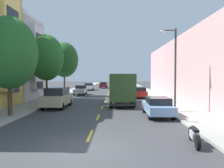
{
  "coord_description": "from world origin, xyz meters",
  "views": [
    {
      "loc": [
        1.31,
        -9.07,
        3.02
      ],
      "look_at": [
        0.64,
        28.41,
        1.64
      ],
      "focal_mm": 35.54,
      "sensor_mm": 36.0,
      "label": 1
    }
  ],
  "objects_px": {
    "parked_suv_black": "(127,83)",
    "parked_wagon_red": "(139,92)",
    "street_tree_nearest": "(9,53)",
    "street_tree_third": "(64,60)",
    "moving_burgundy_sedan": "(103,85)",
    "street_tree_second": "(46,58)",
    "parked_sedan_sky": "(158,106)",
    "street_lamp": "(173,63)",
    "parked_suv_champagne": "(57,97)",
    "delivery_box_truck": "(121,87)",
    "parked_hatchback_silver": "(80,90)",
    "parked_motorcycle": "(194,135)",
    "parked_wagon_white": "(89,86)"
  },
  "relations": [
    {
      "from": "street_tree_nearest",
      "to": "parked_hatchback_silver",
      "type": "bearing_deg",
      "value": 84.18
    },
    {
      "from": "delivery_box_truck",
      "to": "parked_wagon_white",
      "type": "bearing_deg",
      "value": 104.97
    },
    {
      "from": "street_tree_second",
      "to": "street_lamp",
      "type": "bearing_deg",
      "value": -27.67
    },
    {
      "from": "street_tree_nearest",
      "to": "street_tree_second",
      "type": "height_order",
      "value": "street_tree_second"
    },
    {
      "from": "parked_suv_champagne",
      "to": "parked_hatchback_silver",
      "type": "height_order",
      "value": "parked_suv_champagne"
    },
    {
      "from": "street_tree_second",
      "to": "parked_suv_black",
      "type": "xyz_separation_m",
      "value": [
        10.86,
        36.08,
        -4.04
      ]
    },
    {
      "from": "street_tree_nearest",
      "to": "delivery_box_truck",
      "type": "distance_m",
      "value": 11.39
    },
    {
      "from": "street_tree_second",
      "to": "street_tree_third",
      "type": "distance_m",
      "value": 8.56
    },
    {
      "from": "parked_wagon_red",
      "to": "parked_wagon_white",
      "type": "distance_m",
      "value": 18.41
    },
    {
      "from": "street_tree_third",
      "to": "parked_wagon_red",
      "type": "relative_size",
      "value": 1.66
    },
    {
      "from": "street_tree_second",
      "to": "parked_wagon_red",
      "type": "relative_size",
      "value": 1.57
    },
    {
      "from": "street_tree_nearest",
      "to": "parked_sedan_sky",
      "type": "xyz_separation_m",
      "value": [
        10.83,
        0.66,
        -3.92
      ]
    },
    {
      "from": "parked_suv_black",
      "to": "parked_hatchback_silver",
      "type": "xyz_separation_m",
      "value": [
        -8.86,
        -25.06,
        -0.23
      ]
    },
    {
      "from": "street_tree_nearest",
      "to": "street_lamp",
      "type": "xyz_separation_m",
      "value": [
        12.35,
        2.07,
        -0.65
      ]
    },
    {
      "from": "street_lamp",
      "to": "parked_suv_champagne",
      "type": "relative_size",
      "value": 1.39
    },
    {
      "from": "street_tree_nearest",
      "to": "parked_sedan_sky",
      "type": "relative_size",
      "value": 1.59
    },
    {
      "from": "parked_wagon_red",
      "to": "moving_burgundy_sedan",
      "type": "bearing_deg",
      "value": 104.29
    },
    {
      "from": "parked_hatchback_silver",
      "to": "moving_burgundy_sedan",
      "type": "height_order",
      "value": "parked_hatchback_silver"
    },
    {
      "from": "parked_wagon_red",
      "to": "street_tree_third",
      "type": "bearing_deg",
      "value": 167.26
    },
    {
      "from": "delivery_box_truck",
      "to": "parked_wagon_red",
      "type": "bearing_deg",
      "value": 70.13
    },
    {
      "from": "parked_sedan_sky",
      "to": "parked_motorcycle",
      "type": "height_order",
      "value": "parked_sedan_sky"
    },
    {
      "from": "street_tree_third",
      "to": "parked_sedan_sky",
      "type": "distance_m",
      "value": 20.22
    },
    {
      "from": "parked_wagon_red",
      "to": "parked_sedan_sky",
      "type": "bearing_deg",
      "value": -90.0
    },
    {
      "from": "street_tree_third",
      "to": "delivery_box_truck",
      "type": "height_order",
      "value": "street_tree_third"
    },
    {
      "from": "street_lamp",
      "to": "delivery_box_truck",
      "type": "relative_size",
      "value": 0.86
    },
    {
      "from": "street_tree_third",
      "to": "moving_burgundy_sedan",
      "type": "relative_size",
      "value": 1.75
    },
    {
      "from": "parked_suv_black",
      "to": "parked_wagon_red",
      "type": "height_order",
      "value": "parked_suv_black"
    },
    {
      "from": "street_tree_nearest",
      "to": "parked_hatchback_silver",
      "type": "distance_m",
      "value": 20.05
    },
    {
      "from": "street_lamp",
      "to": "street_tree_third",
      "type": "bearing_deg",
      "value": 129.42
    },
    {
      "from": "street_tree_third",
      "to": "street_lamp",
      "type": "distance_m",
      "value": 19.49
    },
    {
      "from": "street_tree_nearest",
      "to": "parked_suv_champagne",
      "type": "xyz_separation_m",
      "value": [
        2.14,
        5.01,
        -3.69
      ]
    },
    {
      "from": "parked_motorcycle",
      "to": "street_tree_second",
      "type": "bearing_deg",
      "value": 127.12
    },
    {
      "from": "parked_wagon_red",
      "to": "parked_hatchback_silver",
      "type": "height_order",
      "value": "same"
    },
    {
      "from": "street_lamp",
      "to": "parked_hatchback_silver",
      "type": "height_order",
      "value": "street_lamp"
    },
    {
      "from": "delivery_box_truck",
      "to": "street_tree_third",
      "type": "bearing_deg",
      "value": 130.18
    },
    {
      "from": "street_tree_third",
      "to": "street_tree_nearest",
      "type": "bearing_deg",
      "value": -90.0
    },
    {
      "from": "street_tree_third",
      "to": "parked_wagon_red",
      "type": "xyz_separation_m",
      "value": [
        10.83,
        -2.45,
        -4.6
      ]
    },
    {
      "from": "parked_hatchback_silver",
      "to": "street_tree_third",
      "type": "bearing_deg",
      "value": -128.9
    },
    {
      "from": "parked_suv_black",
      "to": "parked_hatchback_silver",
      "type": "distance_m",
      "value": 26.58
    },
    {
      "from": "parked_suv_black",
      "to": "parked_motorcycle",
      "type": "xyz_separation_m",
      "value": [
        0.3,
        -50.82,
        -0.58
      ]
    },
    {
      "from": "street_tree_second",
      "to": "parked_wagon_red",
      "type": "distance_m",
      "value": 13.13
    },
    {
      "from": "parked_hatchback_silver",
      "to": "parked_motorcycle",
      "type": "bearing_deg",
      "value": -70.43
    },
    {
      "from": "delivery_box_truck",
      "to": "parked_hatchback_silver",
      "type": "xyz_separation_m",
      "value": [
        -6.21,
        12.19,
        -1.09
      ]
    },
    {
      "from": "parked_suv_black",
      "to": "parked_motorcycle",
      "type": "distance_m",
      "value": 50.82
    },
    {
      "from": "moving_burgundy_sedan",
      "to": "parked_motorcycle",
      "type": "distance_m",
      "value": 45.78
    },
    {
      "from": "parked_sedan_sky",
      "to": "street_tree_nearest",
      "type": "bearing_deg",
      "value": -176.5
    },
    {
      "from": "parked_motorcycle",
      "to": "parked_wagon_white",
      "type": "bearing_deg",
      "value": 103.98
    },
    {
      "from": "street_tree_third",
      "to": "street_lamp",
      "type": "height_order",
      "value": "street_tree_third"
    },
    {
      "from": "street_tree_nearest",
      "to": "parked_suv_black",
      "type": "height_order",
      "value": "street_tree_nearest"
    },
    {
      "from": "street_tree_nearest",
      "to": "parked_wagon_white",
      "type": "height_order",
      "value": "street_tree_nearest"
    }
  ]
}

